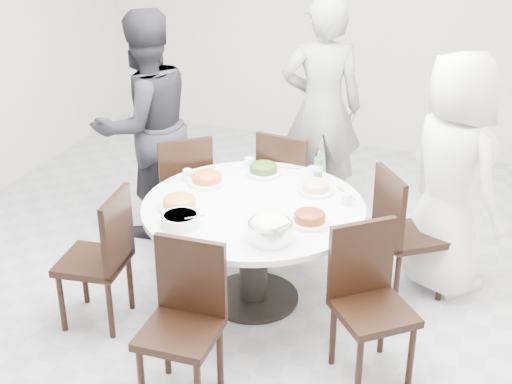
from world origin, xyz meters
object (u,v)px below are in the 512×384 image
(dining_table, at_px, (254,253))
(diner_middle, at_px, (322,109))
(diner_right, at_px, (452,175))
(rice_bowl, at_px, (270,231))
(diner_left, at_px, (145,125))
(beverage_bottle, at_px, (318,166))
(chair_n, at_px, (291,185))
(soup_bowl, at_px, (181,220))
(chair_ne, at_px, (411,233))
(chair_sw, at_px, (93,258))
(chair_s, at_px, (179,329))
(chair_se, at_px, (374,309))
(chair_nw, at_px, (181,188))

(dining_table, distance_m, diner_middle, 1.64)
(diner_right, relative_size, rice_bowl, 6.38)
(diner_left, height_order, beverage_bottle, diner_left)
(chair_n, bearing_deg, diner_right, 174.62)
(diner_middle, height_order, soup_bowl, diner_middle)
(dining_table, distance_m, diner_right, 1.47)
(chair_ne, height_order, chair_sw, same)
(chair_sw, relative_size, chair_s, 1.00)
(chair_n, bearing_deg, beverage_bottle, 136.02)
(chair_n, xyz_separation_m, diner_right, (1.25, -0.29, 0.39))
(rice_bowl, distance_m, soup_bowl, 0.59)
(chair_sw, xyz_separation_m, beverage_bottle, (1.20, 1.14, 0.38))
(diner_right, xyz_separation_m, soup_bowl, (-1.54, -1.11, -0.08))
(chair_n, distance_m, diner_middle, 0.74)
(chair_se, bearing_deg, dining_table, 110.74)
(chair_se, bearing_deg, diner_middle, 73.30)
(beverage_bottle, bearing_deg, diner_middle, 104.17)
(chair_s, distance_m, beverage_bottle, 1.72)
(chair_ne, height_order, diner_middle, diner_middle)
(dining_table, distance_m, chair_se, 1.08)
(chair_se, bearing_deg, chair_ne, 46.53)
(chair_nw, relative_size, chair_s, 1.00)
(chair_ne, xyz_separation_m, diner_left, (-2.19, 0.24, 0.44))
(chair_ne, distance_m, chair_s, 1.89)
(chair_ne, xyz_separation_m, diner_middle, (-0.96, 1.06, 0.47))
(chair_s, xyz_separation_m, beverage_bottle, (0.33, 1.65, 0.38))
(chair_n, bearing_deg, rice_bowl, 110.02)
(chair_nw, distance_m, chair_se, 2.11)
(chair_nw, relative_size, rice_bowl, 3.49)
(chair_se, bearing_deg, beverage_bottle, 80.94)
(chair_sw, relative_size, rice_bowl, 3.49)
(chair_ne, distance_m, diner_middle, 1.50)
(chair_nw, relative_size, soup_bowl, 3.96)
(chair_ne, bearing_deg, rice_bowl, 104.94)
(chair_nw, height_order, chair_se, same)
(diner_right, height_order, diner_middle, diner_middle)
(diner_right, bearing_deg, dining_table, 72.43)
(soup_bowl, bearing_deg, diner_middle, 79.39)
(diner_right, bearing_deg, soup_bowl, 79.13)
(diner_middle, height_order, diner_left, diner_middle)
(chair_ne, xyz_separation_m, chair_s, (-1.03, -1.58, 0.00))
(diner_middle, xyz_separation_m, soup_bowl, (-0.37, -1.98, -0.16))
(chair_ne, distance_m, beverage_bottle, 0.80)
(diner_right, relative_size, diner_left, 0.94)
(chair_s, bearing_deg, diner_left, 120.35)
(chair_nw, bearing_deg, soup_bowl, 74.46)
(rice_bowl, height_order, soup_bowl, rice_bowl)
(chair_nw, bearing_deg, chair_ne, 134.46)
(rice_bowl, bearing_deg, diner_middle, 96.43)
(diner_right, xyz_separation_m, rice_bowl, (-0.95, -1.10, -0.06))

